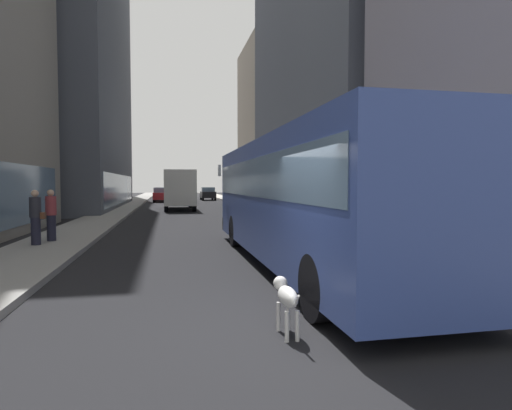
% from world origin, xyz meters
% --- Properties ---
extents(ground_plane, '(120.00, 120.00, 0.00)m').
position_xyz_m(ground_plane, '(0.00, 35.00, 0.00)').
color(ground_plane, black).
extents(sidewalk_left, '(2.40, 110.00, 0.15)m').
position_xyz_m(sidewalk_left, '(-5.70, 35.00, 0.07)').
color(sidewalk_left, gray).
rests_on(sidewalk_left, ground).
extents(sidewalk_right, '(2.40, 110.00, 0.15)m').
position_xyz_m(sidewalk_right, '(5.70, 35.00, 0.07)').
color(sidewalk_right, '#ADA89E').
rests_on(sidewalk_right, ground).
extents(building_left_mid, '(11.87, 22.42, 31.88)m').
position_xyz_m(building_left_mid, '(-11.90, 31.59, 15.93)').
color(building_left_mid, '#4C515B').
rests_on(building_left_mid, ground).
extents(building_left_far, '(8.70, 19.67, 38.40)m').
position_xyz_m(building_left_far, '(-11.90, 53.53, 19.19)').
color(building_left_far, slate).
rests_on(building_left_far, ground).
extents(building_right_mid, '(10.46, 22.84, 28.82)m').
position_xyz_m(building_right_mid, '(11.90, 25.20, 14.40)').
color(building_right_mid, '#4C515B').
rests_on(building_right_mid, ground).
extents(building_right_far, '(8.58, 16.08, 19.52)m').
position_xyz_m(building_right_far, '(11.90, 45.42, 9.75)').
color(building_right_far, '#A0937F').
rests_on(building_right_far, ground).
extents(transit_bus, '(2.78, 11.53, 3.05)m').
position_xyz_m(transit_bus, '(1.20, 3.98, 1.78)').
color(transit_bus, '#33478C').
rests_on(transit_bus, ground).
extents(car_red_coupe, '(1.77, 4.01, 1.62)m').
position_xyz_m(car_red_coupe, '(-2.80, 42.47, 0.82)').
color(car_red_coupe, red).
rests_on(car_red_coupe, ground).
extents(car_black_suv, '(1.70, 4.04, 1.62)m').
position_xyz_m(car_black_suv, '(2.80, 47.04, 0.82)').
color(car_black_suv, black).
rests_on(car_black_suv, ground).
extents(car_white_van, '(1.88, 4.24, 1.62)m').
position_xyz_m(car_white_van, '(-2.80, 47.13, 0.82)').
color(car_white_van, silver).
rests_on(car_white_van, ground).
extents(box_truck, '(2.30, 7.50, 3.05)m').
position_xyz_m(box_truck, '(-1.20, 27.96, 1.67)').
color(box_truck, silver).
rests_on(box_truck, ground).
extents(dalmatian_dog, '(0.22, 0.96, 0.72)m').
position_xyz_m(dalmatian_dog, '(-0.52, -0.59, 0.51)').
color(dalmatian_dog, white).
rests_on(dalmatian_dog, ground).
extents(pedestrian_with_handbag, '(0.45, 0.34, 1.69)m').
position_xyz_m(pedestrian_with_handbag, '(-6.04, 8.07, 1.01)').
color(pedestrian_with_handbag, '#1E1E2D').
rests_on(pedestrian_with_handbag, sidewalk_left).
extents(pedestrian_in_coat, '(0.34, 0.34, 1.69)m').
position_xyz_m(pedestrian_in_coat, '(-5.83, 8.95, 1.01)').
color(pedestrian_in_coat, '#1E1E2D').
rests_on(pedestrian_in_coat, sidewalk_left).
extents(traffic_light_near, '(0.24, 0.41, 3.40)m').
position_xyz_m(traffic_light_near, '(4.90, 2.85, 2.44)').
color(traffic_light_near, black).
rests_on(traffic_light_near, sidewalk_right).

